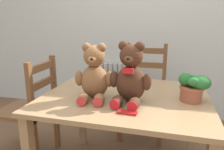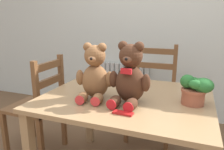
{
  "view_description": "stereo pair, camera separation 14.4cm",
  "coord_description": "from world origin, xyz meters",
  "px_view_note": "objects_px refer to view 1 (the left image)",
  "views": [
    {
      "loc": [
        0.29,
        -0.97,
        1.24
      ],
      "look_at": [
        -0.07,
        0.37,
        0.89
      ],
      "focal_mm": 35.0,
      "sensor_mm": 36.0,
      "label": 1
    },
    {
      "loc": [
        0.43,
        -0.93,
        1.24
      ],
      "look_at": [
        -0.07,
        0.37,
        0.89
      ],
      "focal_mm": 35.0,
      "sensor_mm": 36.0,
      "label": 2
    }
  ],
  "objects_px": {
    "potted_plant": "(193,87)",
    "wooden_chair_side": "(30,110)",
    "chocolate_bar": "(127,112)",
    "teddy_bear_right": "(130,77)",
    "wooden_chair_behind": "(143,92)",
    "teddy_bear_left": "(94,75)"
  },
  "relations": [
    {
      "from": "potted_plant",
      "to": "wooden_chair_side",
      "type": "bearing_deg",
      "value": 175.48
    },
    {
      "from": "wooden_chair_side",
      "to": "chocolate_bar",
      "type": "distance_m",
      "value": 1.08
    },
    {
      "from": "teddy_bear_right",
      "to": "wooden_chair_behind",
      "type": "bearing_deg",
      "value": -85.72
    },
    {
      "from": "wooden_chair_behind",
      "to": "teddy_bear_right",
      "type": "relative_size",
      "value": 2.51
    },
    {
      "from": "teddy_bear_left",
      "to": "chocolate_bar",
      "type": "relative_size",
      "value": 3.25
    },
    {
      "from": "teddy_bear_right",
      "to": "potted_plant",
      "type": "distance_m",
      "value": 0.42
    },
    {
      "from": "teddy_bear_right",
      "to": "wooden_chair_side",
      "type": "bearing_deg",
      "value": -10.21
    },
    {
      "from": "teddy_bear_left",
      "to": "potted_plant",
      "type": "relative_size",
      "value": 1.87
    },
    {
      "from": "teddy_bear_left",
      "to": "potted_plant",
      "type": "bearing_deg",
      "value": -177.59
    },
    {
      "from": "potted_plant",
      "to": "teddy_bear_right",
      "type": "bearing_deg",
      "value": -163.48
    },
    {
      "from": "wooden_chair_behind",
      "to": "teddy_bear_right",
      "type": "bearing_deg",
      "value": 91.14
    },
    {
      "from": "potted_plant",
      "to": "wooden_chair_behind",
      "type": "bearing_deg",
      "value": 117.31
    },
    {
      "from": "teddy_bear_left",
      "to": "potted_plant",
      "type": "height_order",
      "value": "teddy_bear_left"
    },
    {
      "from": "wooden_chair_behind",
      "to": "potted_plant",
      "type": "bearing_deg",
      "value": 117.31
    },
    {
      "from": "teddy_bear_left",
      "to": "chocolate_bar",
      "type": "bearing_deg",
      "value": 136.46
    },
    {
      "from": "wooden_chair_side",
      "to": "teddy_bear_left",
      "type": "bearing_deg",
      "value": -107.75
    },
    {
      "from": "wooden_chair_side",
      "to": "teddy_bear_left",
      "type": "height_order",
      "value": "teddy_bear_left"
    },
    {
      "from": "wooden_chair_behind",
      "to": "wooden_chair_side",
      "type": "distance_m",
      "value": 1.16
    },
    {
      "from": "wooden_chair_behind",
      "to": "potted_plant",
      "type": "relative_size",
      "value": 4.91
    },
    {
      "from": "wooden_chair_side",
      "to": "teddy_bear_right",
      "type": "bearing_deg",
      "value": -103.35
    },
    {
      "from": "wooden_chair_side",
      "to": "teddy_bear_right",
      "type": "distance_m",
      "value": 1.06
    },
    {
      "from": "teddy_bear_left",
      "to": "teddy_bear_right",
      "type": "bearing_deg",
      "value": 171.91
    }
  ]
}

